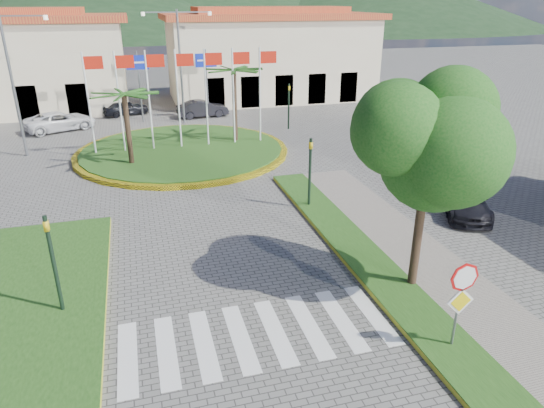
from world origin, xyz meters
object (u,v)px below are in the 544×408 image
object	(u,v)px
white_van	(60,121)
car_dark_a	(125,108)
roundabout_island	(183,150)
car_dark_b	(203,109)
stop_sign	(461,293)
deciduous_tree	(431,131)
car_side_right	(463,199)

from	to	relation	value
white_van	car_dark_a	world-z (taller)	white_van
roundabout_island	white_van	bearing A→B (deg)	134.02
car_dark_a	car_dark_b	bearing A→B (deg)	-127.89
stop_sign	car_dark_b	world-z (taller)	stop_sign
deciduous_tree	car_side_right	size ratio (longest dim) A/B	1.59
white_van	car_dark_b	bearing A→B (deg)	-105.39
stop_sign	deciduous_tree	bearing A→B (deg)	78.82
deciduous_tree	roundabout_island	bearing A→B (deg)	107.91
white_van	car_side_right	size ratio (longest dim) A/B	1.12
roundabout_island	car_dark_b	bearing A→B (deg)	74.56
white_van	car_dark_b	world-z (taller)	white_van
stop_sign	car_side_right	distance (m)	9.82
roundabout_island	deciduous_tree	distance (m)	18.55
stop_sign	deciduous_tree	xyz separation A→B (m)	(0.60, 3.04, 3.38)
roundabout_island	stop_sign	xyz separation A→B (m)	(4.90, -20.04, 1.61)
deciduous_tree	car_dark_a	xyz separation A→B (m)	(-8.74, 28.82, -4.57)
car_dark_b	white_van	bearing A→B (deg)	92.71
roundabout_island	deciduous_tree	bearing A→B (deg)	-72.09
stop_sign	car_dark_a	bearing A→B (deg)	104.34
car_dark_a	car_side_right	world-z (taller)	car_side_right
deciduous_tree	car_dark_b	size ratio (longest dim) A/B	1.71
roundabout_island	car_side_right	world-z (taller)	roundabout_island
roundabout_island	white_van	distance (m)	11.13
white_van	car_dark_b	distance (m)	10.47
stop_sign	car_dark_b	distance (m)	29.66
car_dark_b	car_side_right	bearing A→B (deg)	-165.05
car_dark_a	car_side_right	size ratio (longest dim) A/B	0.83
white_van	car_side_right	xyz separation A→B (m)	(18.51, -20.27, -0.04)
white_van	car_dark_a	bearing A→B (deg)	-73.26
roundabout_island	car_side_right	size ratio (longest dim) A/B	2.97
car_dark_a	deciduous_tree	bearing A→B (deg)	-179.56
stop_sign	car_side_right	bearing A→B (deg)	52.83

